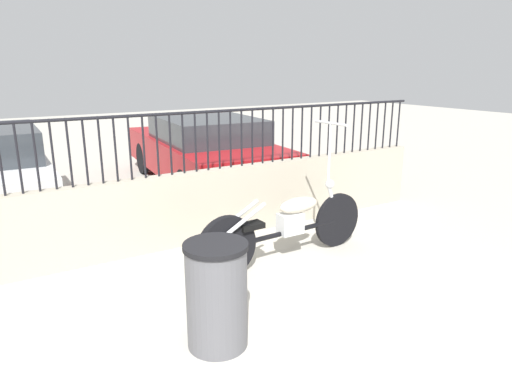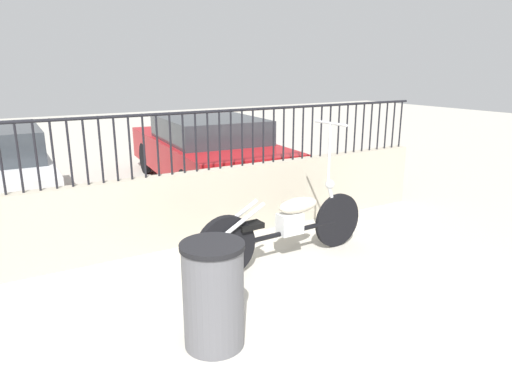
% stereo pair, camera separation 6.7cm
% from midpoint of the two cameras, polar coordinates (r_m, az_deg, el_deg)
% --- Properties ---
extents(ground_plane, '(40.00, 40.00, 0.00)m').
position_cam_midpoint_polar(ground_plane, '(3.72, 5.12, -20.20)').
color(ground_plane, '#B7B2A5').
extents(low_wall, '(8.05, 0.18, 0.91)m').
position_cam_midpoint_polar(low_wall, '(5.67, -10.64, -2.41)').
color(low_wall, '#B2A893').
rests_on(low_wall, ground_plane).
extents(fence_railing, '(8.05, 0.04, 0.74)m').
position_cam_midpoint_polar(fence_railing, '(5.46, -11.13, 7.05)').
color(fence_railing, black).
rests_on(fence_railing, low_wall).
extents(motorcycle_black, '(2.26, 0.52, 1.56)m').
position_cam_midpoint_polar(motorcycle_black, '(5.14, 3.35, -4.30)').
color(motorcycle_black, black).
rests_on(motorcycle_black, ground_plane).
extents(trash_bin, '(0.50, 0.50, 0.87)m').
position_cam_midpoint_polar(trash_bin, '(3.68, -4.81, -12.69)').
color(trash_bin, '#56565B').
rests_on(trash_bin, ground_plane).
extents(car_red, '(2.12, 4.59, 1.28)m').
position_cam_midpoint_polar(car_red, '(8.60, -6.00, 5.27)').
color(car_red, black).
rests_on(car_red, ground_plane).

